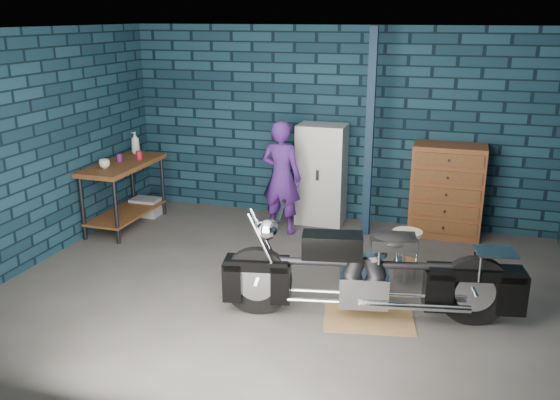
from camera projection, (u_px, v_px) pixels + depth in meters
The scene contains 15 objects.
ground at pixel (284, 289), 6.38m from camera, with size 6.00×6.00×0.00m, color #514E4B.
room_walls at pixel (300, 105), 6.32m from camera, with size 6.02×5.01×2.71m.
support_post at pixel (370, 135), 7.60m from camera, with size 0.10×0.10×2.70m, color #112438.
workbench at pixel (125, 195), 8.15m from camera, with size 0.60×1.40×0.91m, color brown.
drip_mat at pixel (369, 317), 5.78m from camera, with size 0.86×0.65×0.01m, color brown.
motorcycle at pixel (371, 267), 5.62m from camera, with size 2.44×0.66×1.08m, color black, non-canonical shape.
person at pixel (281, 177), 7.85m from camera, with size 0.56×0.37×1.53m, color #451F75.
storage_bin at pixel (146, 207), 8.70m from camera, with size 0.41×0.29×0.25m, color gray.
locker at pixel (321, 174), 8.24m from camera, with size 0.65×0.47×1.40m, color beige.
tool_chest at pixel (447, 191), 7.79m from camera, with size 0.92×0.51×1.23m, color brown.
shop_stool at pixel (406, 256), 6.49m from camera, with size 0.32×0.32×0.59m, color beige, non-canonical shape.
cup_a at pixel (104, 164), 7.73m from camera, with size 0.14×0.14×0.11m, color beige.
mug_purple at pixel (119, 158), 8.06m from camera, with size 0.08×0.08×0.11m, color #5C1861.
mug_red at pixel (139, 155), 8.17m from camera, with size 0.09×0.09×0.12m, color maroon.
bottle at pixel (135, 143), 8.52m from camera, with size 0.12×0.12×0.31m, color gray.
Camera 1 is at (1.69, -5.55, 2.83)m, focal length 38.00 mm.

